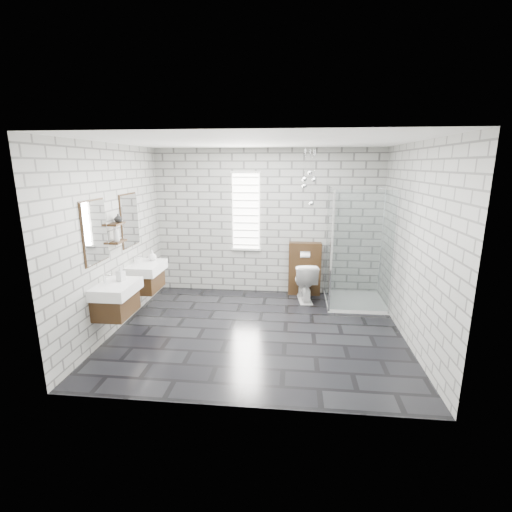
% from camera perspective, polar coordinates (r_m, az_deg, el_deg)
% --- Properties ---
extents(floor, '(4.20, 3.60, 0.02)m').
position_cam_1_polar(floor, '(5.63, 0.27, -11.49)').
color(floor, black).
rests_on(floor, ground).
extents(ceiling, '(4.20, 3.60, 0.02)m').
position_cam_1_polar(ceiling, '(5.10, 0.30, 17.33)').
color(ceiling, white).
rests_on(ceiling, wall_back).
extents(wall_back, '(4.20, 0.02, 2.70)m').
position_cam_1_polar(wall_back, '(6.97, 1.75, 5.19)').
color(wall_back, '#A5A49F').
rests_on(wall_back, floor).
extents(wall_front, '(4.20, 0.02, 2.70)m').
position_cam_1_polar(wall_front, '(3.46, -2.66, -3.89)').
color(wall_front, '#A5A49F').
rests_on(wall_front, floor).
extents(wall_left, '(0.02, 3.60, 2.70)m').
position_cam_1_polar(wall_left, '(5.79, -20.98, 2.48)').
color(wall_left, '#A5A49F').
rests_on(wall_left, floor).
extents(wall_right, '(0.02, 3.60, 2.70)m').
position_cam_1_polar(wall_right, '(5.42, 23.09, 1.54)').
color(wall_right, '#A5A49F').
rests_on(wall_right, floor).
extents(vanity_left, '(0.47, 0.70, 1.57)m').
position_cam_1_polar(vanity_left, '(5.38, -21.06, -4.91)').
color(vanity_left, '#392411').
rests_on(vanity_left, wall_left).
extents(vanity_right, '(0.47, 0.70, 1.57)m').
position_cam_1_polar(vanity_right, '(6.29, -16.82, -1.91)').
color(vanity_right, '#392411').
rests_on(vanity_right, wall_left).
extents(shelf_lower, '(0.14, 0.30, 0.03)m').
position_cam_1_polar(shelf_lower, '(5.72, -20.46, 2.08)').
color(shelf_lower, '#392411').
rests_on(shelf_lower, wall_left).
extents(shelf_upper, '(0.14, 0.30, 0.03)m').
position_cam_1_polar(shelf_upper, '(5.68, -20.68, 4.65)').
color(shelf_upper, '#392411').
rests_on(shelf_upper, wall_left).
extents(window, '(0.56, 0.05, 1.48)m').
position_cam_1_polar(window, '(6.96, -1.56, 6.84)').
color(window, white).
rests_on(window, wall_back).
extents(cistern_panel, '(0.60, 0.20, 1.00)m').
position_cam_1_polar(cistern_panel, '(7.03, 7.48, -1.94)').
color(cistern_panel, '#392411').
rests_on(cistern_panel, floor).
extents(flush_plate, '(0.18, 0.01, 0.12)m').
position_cam_1_polar(flush_plate, '(6.85, 7.57, 0.23)').
color(flush_plate, silver).
rests_on(flush_plate, cistern_panel).
extents(shower_enclosure, '(1.00, 1.00, 2.03)m').
position_cam_1_polar(shower_enclosure, '(6.61, 14.40, -3.28)').
color(shower_enclosure, white).
rests_on(shower_enclosure, floor).
extents(pendant_cluster, '(0.26, 0.24, 0.98)m').
position_cam_1_polar(pendant_cluster, '(6.43, 8.14, 10.98)').
color(pendant_cluster, silver).
rests_on(pendant_cluster, ceiling).
extents(toilet, '(0.47, 0.73, 0.71)m').
position_cam_1_polar(toilet, '(6.77, 7.50, -3.86)').
color(toilet, white).
rests_on(toilet, floor).
extents(soap_bottle_a, '(0.12, 0.12, 0.21)m').
position_cam_1_polar(soap_bottle_a, '(5.41, -20.12, -2.52)').
color(soap_bottle_a, '#B2B2B2').
rests_on(soap_bottle_a, vanity_left).
extents(soap_bottle_b, '(0.14, 0.14, 0.17)m').
position_cam_1_polar(soap_bottle_b, '(6.39, -15.69, 0.07)').
color(soap_bottle_b, '#B2B2B2').
rests_on(soap_bottle_b, vanity_right).
extents(soap_bottle_c, '(0.11, 0.11, 0.22)m').
position_cam_1_polar(soap_bottle_c, '(5.65, -20.71, 3.22)').
color(soap_bottle_c, '#B2B2B2').
rests_on(soap_bottle_c, shelf_lower).
extents(vase, '(0.14, 0.14, 0.12)m').
position_cam_1_polar(vase, '(5.71, -20.44, 5.49)').
color(vase, '#B2B2B2').
rests_on(vase, shelf_upper).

